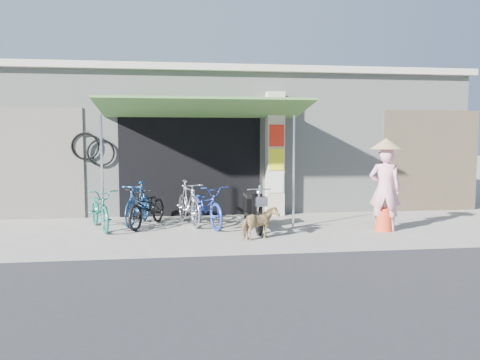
{
  "coord_description": "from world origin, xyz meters",
  "views": [
    {
      "loc": [
        -1.5,
        -8.79,
        1.86
      ],
      "look_at": [
        -0.2,
        1.0,
        1.0
      ],
      "focal_mm": 35.0,
      "sensor_mm": 36.0,
      "label": 1
    }
  ],
  "objects": [
    {
      "name": "street_dog",
      "position": [
        -0.01,
        -0.33,
        0.3
      ],
      "size": [
        0.79,
        0.62,
        0.61
      ],
      "primitive_type": "imported",
      "rotation": [
        0.0,
        0.0,
        2.05
      ],
      "color": "#977E50",
      "rests_on": "ground"
    },
    {
      "name": "bike_silver",
      "position": [
        -1.28,
        1.4,
        0.48
      ],
      "size": [
        0.85,
        1.67,
        0.96
      ],
      "primitive_type": "imported",
      "rotation": [
        0.0,
        0.0,
        0.26
      ],
      "color": "#BBBBC0",
      "rests_on": "ground"
    },
    {
      "name": "bicycle_shop",
      "position": [
        -0.0,
        5.09,
        1.83
      ],
      "size": [
        12.3,
        5.3,
        3.66
      ],
      "color": "#979C94",
      "rests_on": "ground"
    },
    {
      "name": "bike_navy",
      "position": [
        -0.91,
        1.11,
        0.45
      ],
      "size": [
        1.11,
        1.81,
        0.9
      ],
      "primitive_type": "imported",
      "rotation": [
        0.0,
        0.0,
        0.33
      ],
      "color": "#213799",
      "rests_on": "ground"
    },
    {
      "name": "nun",
      "position": [
        2.66,
        0.17,
        0.92
      ],
      "size": [
        0.74,
        0.64,
        1.89
      ],
      "rotation": [
        0.0,
        0.0,
        2.72
      ],
      "color": "pink",
      "rests_on": "ground"
    },
    {
      "name": "bike_blue",
      "position": [
        -2.38,
        1.49,
        0.47
      ],
      "size": [
        0.81,
        1.62,
        0.94
      ],
      "primitive_type": "imported",
      "rotation": [
        0.0,
        0.0,
        -0.25
      ],
      "color": "#1F5192",
      "rests_on": "ground"
    },
    {
      "name": "neighbour_left",
      "position": [
        -5.0,
        2.59,
        1.3
      ],
      "size": [
        2.6,
        0.06,
        2.6
      ],
      "primitive_type": "cube",
      "color": "#6B665B",
      "rests_on": "ground"
    },
    {
      "name": "moped",
      "position": [
        0.0,
        0.58,
        0.42
      ],
      "size": [
        0.46,
        1.63,
        0.92
      ],
      "rotation": [
        0.0,
        0.0,
        0.05
      ],
      "color": "black",
      "rests_on": "ground"
    },
    {
      "name": "awning",
      "position": [
        -0.9,
        1.63,
        2.51
      ],
      "size": [
        4.6,
        1.88,
        2.72
      ],
      "color": "#3F6D31",
      "rests_on": "ground"
    },
    {
      "name": "bike_black",
      "position": [
        -2.15,
        1.25,
        0.42
      ],
      "size": [
        1.13,
        1.7,
        0.85
      ],
      "primitive_type": "imported",
      "rotation": [
        0.0,
        0.0,
        -0.39
      ],
      "color": "black",
      "rests_on": "ground"
    },
    {
      "name": "shop_pillar",
      "position": [
        0.85,
        2.45,
        1.5
      ],
      "size": [
        0.42,
        0.44,
        3.0
      ],
      "color": "#BDB3A1",
      "rests_on": "ground"
    },
    {
      "name": "neighbour_right",
      "position": [
        5.0,
        2.59,
        1.3
      ],
      "size": [
        2.6,
        0.06,
        2.6
      ],
      "primitive_type": "cube",
      "color": "brown",
      "rests_on": "ground"
    },
    {
      "name": "road_strip",
      "position": [
        0.0,
        -4.5,
        0.01
      ],
      "size": [
        80.0,
        6.0,
        0.01
      ],
      "primitive_type": "cube",
      "color": "#2F2F32",
      "rests_on": "ground"
    },
    {
      "name": "bike_teal",
      "position": [
        -3.11,
        1.08,
        0.43
      ],
      "size": [
        1.09,
        1.72,
        0.86
      ],
      "primitive_type": "imported",
      "rotation": [
        0.0,
        0.0,
        0.35
      ],
      "color": "#19725D",
      "rests_on": "ground"
    },
    {
      "name": "ground",
      "position": [
        0.0,
        0.0,
        0.0
      ],
      "size": [
        80.0,
        80.0,
        0.0
      ],
      "primitive_type": "plane",
      "color": "gray",
      "rests_on": "ground"
    }
  ]
}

